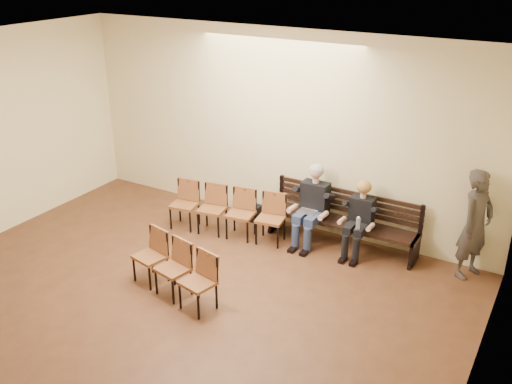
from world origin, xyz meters
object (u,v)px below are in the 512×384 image
seated_woman (359,222)px  passerby (477,217)px  water_bottle (358,230)px  chair_row_front (226,212)px  chair_row_back (173,269)px  laptop (307,214)px  seated_man (312,205)px  bench (341,233)px  bag (251,212)px

seated_woman → passerby: passerby is taller
passerby → water_bottle: bearing=129.9°
chair_row_front → chair_row_back: bearing=-88.7°
laptop → passerby: 2.68m
passerby → seated_woman: bearing=120.7°
water_bottle → chair_row_front: (-2.32, -0.26, -0.13)m
seated_man → water_bottle: size_ratio=6.06×
bench → chair_row_front: bearing=-161.1°
seated_man → laptop: bearing=-105.0°
chair_row_back → seated_man: bearing=80.1°
laptop → passerby: bearing=5.0°
laptop → chair_row_back: 2.59m
chair_row_back → laptop: bearing=79.7°
seated_woman → passerby: (1.74, 0.22, 0.43)m
laptop → bag: (-1.31, 0.35, -0.42)m
laptop → seated_man: bearing=72.3°
bench → chair_row_front: chair_row_front is taller
bench → laptop: laptop is taller
laptop → water_bottle: bearing=-10.8°
seated_woman → chair_row_back: size_ratio=0.75×
chair_row_front → bench: bearing=9.6°
seated_woman → chair_row_back: bearing=-126.6°
seated_man → water_bottle: seated_man is taller
water_bottle → chair_row_back: bearing=-130.9°
seated_man → chair_row_back: (-1.03, -2.52, -0.27)m
water_bottle → laptop: bearing=171.9°
bench → seated_woman: bearing=-19.4°
bench → bag: bearing=176.9°
seated_woman → chair_row_front: seated_woman is taller
laptop → water_bottle: size_ratio=1.33×
seated_woman → bag: bearing=174.3°
chair_row_front → chair_row_back: chair_row_front is taller
seated_woman → water_bottle: 0.28m
seated_man → bag: bearing=170.7°
bag → chair_row_front: size_ratio=0.18×
seated_man → passerby: (2.58, 0.22, 0.31)m
bench → passerby: size_ratio=1.30×
seated_man → bag: seated_man is taller
passerby → chair_row_front: passerby is taller
water_bottle → chair_row_front: bearing=-173.6°
seated_woman → water_bottle: seated_woman is taller
chair_row_front → chair_row_back: 2.02m
bench → water_bottle: (0.42, -0.39, 0.34)m
seated_man → laptop: size_ratio=4.55×
chair_row_front → bag: bearing=76.6°
chair_row_front → laptop: bearing=6.9°
seated_man → passerby: passerby is taller
laptop → chair_row_front: bearing=-166.5°
bench → chair_row_back: (-1.53, -2.64, 0.19)m
seated_woman → bench: bearing=160.6°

